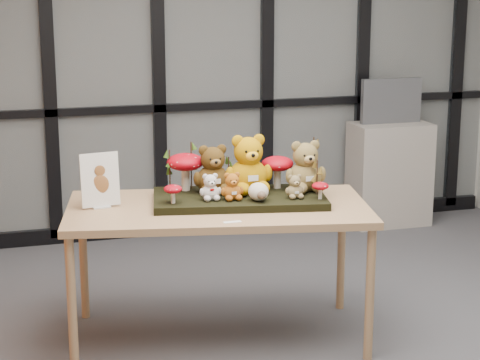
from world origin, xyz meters
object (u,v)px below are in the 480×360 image
object	(u,v)px
diorama_tray	(239,199)
cabinet	(389,174)
bear_pooh_yellow	(248,160)
bear_beige_small	(295,185)
mushroom_back_right	(277,171)
display_table	(218,217)
bear_white_bow	(210,185)
mushroom_back_left	(186,170)
monitor	(391,101)
mushroom_front_right	(320,190)
sign_holder	(100,182)
bear_brown_medium	(213,166)
bear_small_yellow	(232,185)
plush_cream_hedgehog	(258,191)
mushroom_front_left	(173,193)
bear_tan_back	(305,163)

from	to	relation	value
diorama_tray	cabinet	bearing A→B (deg)	55.83
diorama_tray	bear_pooh_yellow	xyz separation A→B (m)	(0.07, 0.06, 0.21)
bear_beige_small	mushroom_back_right	xyz separation A→B (m)	(-0.02, 0.25, 0.03)
display_table	bear_white_bow	world-z (taller)	bear_white_bow
bear_pooh_yellow	mushroom_back_left	distance (m)	0.38
bear_beige_small	monitor	xyz separation A→B (m)	(1.59, 2.03, 0.14)
mushroom_front_right	sign_holder	size ratio (longest dim) A/B	0.34
bear_brown_medium	bear_beige_small	bearing A→B (deg)	-19.97
monitor	bear_small_yellow	bearing A→B (deg)	-134.70
plush_cream_hedgehog	cabinet	distance (m)	2.74
bear_white_bow	bear_small_yellow	bearing A→B (deg)	-2.40
bear_white_bow	mushroom_front_left	distance (m)	0.22
mushroom_front_right	sign_holder	world-z (taller)	sign_holder
display_table	mushroom_front_right	bearing A→B (deg)	-6.23
monitor	mushroom_back_right	bearing A→B (deg)	-132.13
bear_brown_medium	bear_beige_small	size ratio (longest dim) A/B	2.07
cabinet	mushroom_back_right	bearing A→B (deg)	-132.43
bear_pooh_yellow	bear_brown_medium	distance (m)	0.21
bear_pooh_yellow	mushroom_front_left	bearing A→B (deg)	-153.65
plush_cream_hedgehog	mushroom_back_left	distance (m)	0.49
bear_small_yellow	plush_cream_hedgehog	xyz separation A→B (m)	(0.14, -0.07, -0.03)
bear_tan_back	mushroom_back_right	size ratio (longest dim) A/B	1.55
bear_pooh_yellow	mushroom_back_left	size ratio (longest dim) A/B	1.54
bear_beige_small	bear_tan_back	bearing A→B (deg)	62.52
bear_brown_medium	plush_cream_hedgehog	distance (m)	0.34
cabinet	sign_holder	bearing A→B (deg)	-146.61
bear_pooh_yellow	bear_tan_back	bearing A→B (deg)	-0.05
bear_white_bow	display_table	bearing A→B (deg)	28.54
bear_beige_small	diorama_tray	bearing A→B (deg)	163.52
mushroom_front_left	cabinet	xyz separation A→B (m)	(2.28, 1.93, -0.47)
bear_pooh_yellow	cabinet	distance (m)	2.61
bear_beige_small	mushroom_back_right	world-z (taller)	mushroom_back_right
bear_small_yellow	mushroom_front_right	world-z (taller)	bear_small_yellow
display_table	cabinet	distance (m)	2.78
display_table	bear_small_yellow	size ratio (longest dim) A/B	10.63
mushroom_front_left	monitor	xyz separation A→B (m)	(2.28, 1.95, 0.15)
display_table	bear_pooh_yellow	distance (m)	0.38
bear_tan_back	sign_holder	bearing A→B (deg)	-174.15
mushroom_front_right	bear_small_yellow	bearing A→B (deg)	165.09
diorama_tray	bear_pooh_yellow	bearing A→B (deg)	52.58
diorama_tray	monitor	distance (m)	2.67
bear_small_yellow	mushroom_back_left	size ratio (longest dim) A/B	0.71
bear_pooh_yellow	bear_brown_medium	world-z (taller)	bear_pooh_yellow
diorama_tray	mushroom_front_right	bearing A→B (deg)	-15.82
bear_beige_small	mushroom_back_left	world-z (taller)	mushroom_back_left
bear_white_bow	bear_beige_small	size ratio (longest dim) A/B	1.11
bear_tan_back	bear_beige_small	world-z (taller)	bear_tan_back
bear_pooh_yellow	bear_white_bow	bearing A→B (deg)	-144.46
mushroom_front_left	display_table	bearing A→B (deg)	5.91
plush_cream_hedgehog	mushroom_front_right	xyz separation A→B (m)	(0.35, -0.06, -0.00)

